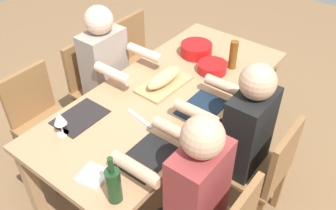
{
  "coord_description": "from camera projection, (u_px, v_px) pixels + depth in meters",
  "views": [
    {
      "loc": [
        1.58,
        1.22,
        2.23
      ],
      "look_at": [
        0.0,
        0.0,
        0.63
      ],
      "focal_mm": 38.89,
      "sensor_mm": 36.0,
      "label": 1
    }
  ],
  "objects": [
    {
      "name": "ground_plane",
      "position": [
        168.0,
        165.0,
        2.95
      ],
      "size": [
        8.0,
        8.0,
        0.0
      ],
      "primitive_type": "plane",
      "color": "brown"
    },
    {
      "name": "dining_table",
      "position": [
        168.0,
        102.0,
        2.54
      ],
      "size": [
        1.98,
        0.87,
        0.74
      ],
      "color": "#A87F56",
      "rests_on": "ground_plane"
    },
    {
      "name": "diner_far_right",
      "position": [
        192.0,
        188.0,
        1.91
      ],
      "size": [
        0.41,
        0.53,
        1.2
      ],
      "color": "#2D2D38",
      "rests_on": "ground_plane"
    },
    {
      "name": "chair_near_left",
      "position": [
        139.0,
        57.0,
        3.35
      ],
      "size": [
        0.4,
        0.4,
        0.85
      ],
      "color": "olive",
      "rests_on": "ground_plane"
    },
    {
      "name": "chair_near_center",
      "position": [
        96.0,
        84.0,
        3.01
      ],
      "size": [
        0.4,
        0.4,
        0.85
      ],
      "color": "olive",
      "rests_on": "ground_plane"
    },
    {
      "name": "diner_near_center",
      "position": [
        109.0,
        69.0,
        2.79
      ],
      "size": [
        0.41,
        0.53,
        1.2
      ],
      "color": "#2D2D38",
      "rests_on": "ground_plane"
    },
    {
      "name": "chair_near_right",
      "position": [
        41.0,
        118.0,
        2.67
      ],
      "size": [
        0.4,
        0.4,
        0.85
      ],
      "color": "olive",
      "rests_on": "ground_plane"
    },
    {
      "name": "chair_far_center",
      "position": [
        263.0,
        169.0,
        2.29
      ],
      "size": [
        0.4,
        0.4,
        0.85
      ],
      "color": "olive",
      "rests_on": "ground_plane"
    },
    {
      "name": "diner_far_center",
      "position": [
        242.0,
        132.0,
        2.24
      ],
      "size": [
        0.41,
        0.53,
        1.2
      ],
      "color": "#2D2D38",
      "rests_on": "ground_plane"
    },
    {
      "name": "serving_bowl_fruit",
      "position": [
        196.0,
        49.0,
        2.85
      ],
      "size": [
        0.25,
        0.25,
        0.09
      ],
      "color": "red",
      "rests_on": "dining_table"
    },
    {
      "name": "serving_bowl_salad",
      "position": [
        212.0,
        67.0,
        2.67
      ],
      "size": [
        0.21,
        0.21,
        0.07
      ],
      "color": "red",
      "rests_on": "dining_table"
    },
    {
      "name": "cutting_board",
      "position": [
        164.0,
        84.0,
        2.55
      ],
      "size": [
        0.41,
        0.23,
        0.02
      ],
      "primitive_type": "cube",
      "rotation": [
        0.0,
        0.0,
        -0.03
      ],
      "color": "tan",
      "rests_on": "dining_table"
    },
    {
      "name": "bread_loaf",
      "position": [
        164.0,
        78.0,
        2.51
      ],
      "size": [
        0.32,
        0.12,
        0.09
      ],
      "primitive_type": "ellipsoid",
      "rotation": [
        0.0,
        0.0,
        -0.03
      ],
      "color": "tan",
      "rests_on": "cutting_board"
    },
    {
      "name": "wine_bottle",
      "position": [
        114.0,
        184.0,
        1.74
      ],
      "size": [
        0.08,
        0.08,
        0.29
      ],
      "color": "#193819",
      "rests_on": "dining_table"
    },
    {
      "name": "beer_bottle",
      "position": [
        233.0,
        55.0,
        2.66
      ],
      "size": [
        0.06,
        0.06,
        0.22
      ],
      "primitive_type": "cylinder",
      "color": "brown",
      "rests_on": "dining_table"
    },
    {
      "name": "wine_glass",
      "position": [
        59.0,
        119.0,
        2.1
      ],
      "size": [
        0.08,
        0.08,
        0.17
      ],
      "color": "silver",
      "rests_on": "dining_table"
    },
    {
      "name": "placemat_far_right",
      "position": [
        148.0,
        157.0,
        2.02
      ],
      "size": [
        0.32,
        0.23,
        0.01
      ],
      "primitive_type": "cube",
      "color": "black",
      "rests_on": "dining_table"
    },
    {
      "name": "fork_near_left",
      "position": [
        192.0,
        41.0,
        3.04
      ],
      "size": [
        0.03,
        0.17,
        0.01
      ],
      "primitive_type": "cube",
      "rotation": [
        0.0,
        0.0,
        -0.07
      ],
      "color": "silver",
      "rests_on": "dining_table"
    },
    {
      "name": "placemat_near_right",
      "position": [
        80.0,
        117.0,
        2.28
      ],
      "size": [
        0.32,
        0.23,
        0.01
      ],
      "primitive_type": "cube",
      "color": "black",
      "rests_on": "dining_table"
    },
    {
      "name": "placemat_far_center",
      "position": [
        202.0,
        108.0,
        2.36
      ],
      "size": [
        0.32,
        0.23,
        0.01
      ],
      "primitive_type": "cube",
      "color": "#142333",
      "rests_on": "dining_table"
    },
    {
      "name": "carving_knife",
      "position": [
        140.0,
        118.0,
        2.27
      ],
      "size": [
        0.06,
        0.23,
        0.01
      ],
      "primitive_type": "cube",
      "rotation": [
        0.0,
        0.0,
        1.39
      ],
      "color": "silver",
      "rests_on": "dining_table"
    },
    {
      "name": "napkin_stack",
      "position": [
        93.0,
        176.0,
        1.9
      ],
      "size": [
        0.16,
        0.16,
        0.02
      ],
      "primitive_type": "cube",
      "rotation": [
        0.0,
        0.0,
        0.18
      ],
      "color": "white",
      "rests_on": "dining_table"
    }
  ]
}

